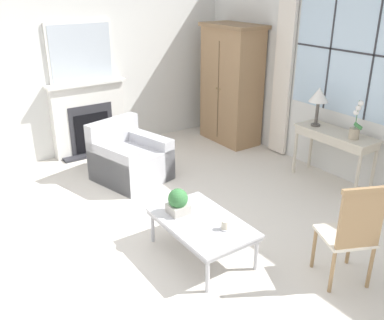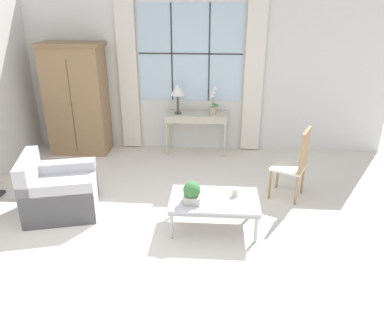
{
  "view_description": "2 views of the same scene",
  "coord_description": "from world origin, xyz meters",
  "px_view_note": "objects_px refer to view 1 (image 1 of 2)",
  "views": [
    {
      "loc": [
        3.55,
        -1.98,
        2.67
      ],
      "look_at": [
        0.03,
        0.43,
        0.87
      ],
      "focal_mm": 40.0,
      "sensor_mm": 36.0,
      "label": 1
    },
    {
      "loc": [
        0.5,
        -3.87,
        2.7
      ],
      "look_at": [
        0.19,
        0.64,
        0.75
      ],
      "focal_mm": 35.0,
      "sensor_mm": 36.0,
      "label": 2
    }
  ],
  "objects_px": {
    "coffee_table": "(202,224)",
    "fireplace": "(88,112)",
    "potted_plant_small": "(178,202)",
    "table_lamp": "(319,96)",
    "armchair_upholstered": "(130,160)",
    "armoire": "(231,85)",
    "console_table": "(335,138)",
    "side_chair_wooden": "(352,230)",
    "pillar_candle": "(225,226)",
    "potted_orchid": "(356,125)"
  },
  "relations": [
    {
      "from": "fireplace",
      "to": "coffee_table",
      "type": "height_order",
      "value": "fireplace"
    },
    {
      "from": "armoire",
      "to": "potted_plant_small",
      "type": "relative_size",
      "value": 7.3
    },
    {
      "from": "coffee_table",
      "to": "fireplace",
      "type": "bearing_deg",
      "value": 177.14
    },
    {
      "from": "armchair_upholstered",
      "to": "table_lamp",
      "type": "bearing_deg",
      "value": 58.13
    },
    {
      "from": "side_chair_wooden",
      "to": "coffee_table",
      "type": "relative_size",
      "value": 0.96
    },
    {
      "from": "console_table",
      "to": "table_lamp",
      "type": "xyz_separation_m",
      "value": [
        -0.33,
        -0.03,
        0.52
      ]
    },
    {
      "from": "pillar_candle",
      "to": "table_lamp",
      "type": "bearing_deg",
      "value": 112.05
    },
    {
      "from": "fireplace",
      "to": "armoire",
      "type": "relative_size",
      "value": 1.04
    },
    {
      "from": "coffee_table",
      "to": "pillar_candle",
      "type": "distance_m",
      "value": 0.29
    },
    {
      "from": "console_table",
      "to": "pillar_candle",
      "type": "height_order",
      "value": "console_table"
    },
    {
      "from": "armoire",
      "to": "table_lamp",
      "type": "height_order",
      "value": "armoire"
    },
    {
      "from": "coffee_table",
      "to": "armoire",
      "type": "bearing_deg",
      "value": 136.33
    },
    {
      "from": "fireplace",
      "to": "potted_plant_small",
      "type": "height_order",
      "value": "fireplace"
    },
    {
      "from": "armoire",
      "to": "potted_orchid",
      "type": "height_order",
      "value": "armoire"
    },
    {
      "from": "table_lamp",
      "to": "armchair_upholstered",
      "type": "xyz_separation_m",
      "value": [
        -1.39,
        -2.24,
        -0.9
      ]
    },
    {
      "from": "fireplace",
      "to": "side_chair_wooden",
      "type": "height_order",
      "value": "fireplace"
    },
    {
      "from": "armchair_upholstered",
      "to": "coffee_table",
      "type": "height_order",
      "value": "armchair_upholstered"
    },
    {
      "from": "armoire",
      "to": "side_chair_wooden",
      "type": "height_order",
      "value": "armoire"
    },
    {
      "from": "armoire",
      "to": "potted_plant_small",
      "type": "height_order",
      "value": "armoire"
    },
    {
      "from": "table_lamp",
      "to": "coffee_table",
      "type": "height_order",
      "value": "table_lamp"
    },
    {
      "from": "armchair_upholstered",
      "to": "potted_orchid",
      "type": "bearing_deg",
      "value": 47.77
    },
    {
      "from": "table_lamp",
      "to": "side_chair_wooden",
      "type": "relative_size",
      "value": 0.52
    },
    {
      "from": "potted_orchid",
      "to": "armchair_upholstered",
      "type": "xyz_separation_m",
      "value": [
        -2.03,
        -2.23,
        -0.66
      ]
    },
    {
      "from": "armoire",
      "to": "pillar_candle",
      "type": "height_order",
      "value": "armoire"
    },
    {
      "from": "coffee_table",
      "to": "side_chair_wooden",
      "type": "bearing_deg",
      "value": 36.49
    },
    {
      "from": "potted_plant_small",
      "to": "table_lamp",
      "type": "bearing_deg",
      "value": 99.51
    },
    {
      "from": "console_table",
      "to": "armchair_upholstered",
      "type": "relative_size",
      "value": 1.04
    },
    {
      "from": "potted_plant_small",
      "to": "coffee_table",
      "type": "bearing_deg",
      "value": 22.08
    },
    {
      "from": "console_table",
      "to": "potted_orchid",
      "type": "relative_size",
      "value": 2.23
    },
    {
      "from": "fireplace",
      "to": "potted_plant_small",
      "type": "relative_size",
      "value": 7.62
    },
    {
      "from": "fireplace",
      "to": "coffee_table",
      "type": "distance_m",
      "value": 3.43
    },
    {
      "from": "armoire",
      "to": "potted_plant_small",
      "type": "xyz_separation_m",
      "value": [
        2.28,
        -2.55,
        -0.47
      ]
    },
    {
      "from": "pillar_candle",
      "to": "armoire",
      "type": "bearing_deg",
      "value": 140.14
    },
    {
      "from": "console_table",
      "to": "armchair_upholstered",
      "type": "bearing_deg",
      "value": -127.28
    },
    {
      "from": "potted_orchid",
      "to": "coffee_table",
      "type": "xyz_separation_m",
      "value": [
        0.07,
        -2.47,
        -0.58
      ]
    },
    {
      "from": "fireplace",
      "to": "table_lamp",
      "type": "xyz_separation_m",
      "value": [
        2.7,
        2.3,
        0.49
      ]
    },
    {
      "from": "armoire",
      "to": "pillar_candle",
      "type": "xyz_separation_m",
      "value": [
        2.82,
        -2.35,
        -0.56
      ]
    },
    {
      "from": "armoire",
      "to": "potted_orchid",
      "type": "distance_m",
      "value": 2.49
    },
    {
      "from": "fireplace",
      "to": "side_chair_wooden",
      "type": "distance_m",
      "value": 4.6
    },
    {
      "from": "potted_orchid",
      "to": "potted_plant_small",
      "type": "distance_m",
      "value": 2.62
    },
    {
      "from": "side_chair_wooden",
      "to": "pillar_candle",
      "type": "relative_size",
      "value": 9.79
    },
    {
      "from": "armchair_upholstered",
      "to": "coffee_table",
      "type": "relative_size",
      "value": 0.99
    },
    {
      "from": "armoire",
      "to": "potted_plant_small",
      "type": "bearing_deg",
      "value": -48.19
    },
    {
      "from": "table_lamp",
      "to": "potted_plant_small",
      "type": "distance_m",
      "value": 2.7
    },
    {
      "from": "armchair_upholstered",
      "to": "potted_plant_small",
      "type": "height_order",
      "value": "armchair_upholstered"
    },
    {
      "from": "armchair_upholstered",
      "to": "potted_plant_small",
      "type": "distance_m",
      "value": 1.87
    },
    {
      "from": "potted_orchid",
      "to": "side_chair_wooden",
      "type": "bearing_deg",
      "value": -53.16
    },
    {
      "from": "armchair_upholstered",
      "to": "armoire",
      "type": "bearing_deg",
      "value": 101.73
    },
    {
      "from": "table_lamp",
      "to": "pillar_candle",
      "type": "bearing_deg",
      "value": -67.95
    },
    {
      "from": "armoire",
      "to": "pillar_candle",
      "type": "bearing_deg",
      "value": -39.86
    }
  ]
}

